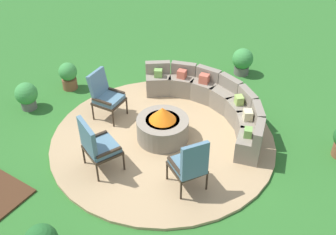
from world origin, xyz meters
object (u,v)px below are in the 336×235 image
lounge_chair_front_right (97,145)px  potted_plant_3 (68,75)px  fire_pit (163,126)px  lounge_chair_front_left (105,94)px  lounge_chair_back_left (190,164)px  curved_stone_bench (214,102)px  potted_plant_0 (27,95)px  potted_plant_1 (243,61)px

lounge_chair_front_right → potted_plant_3: bearing=167.1°
fire_pit → lounge_chair_front_left: (-1.46, -0.00, 0.26)m
lounge_chair_back_left → potted_plant_3: lounge_chair_back_left is taller
lounge_chair_back_left → curved_stone_bench: bearing=47.8°
lounge_chair_front_left → potted_plant_0: lounge_chair_front_left is taller
lounge_chair_back_left → potted_plant_0: (-4.36, 0.23, -0.27)m
curved_stone_bench → fire_pit: bearing=-109.5°
potted_plant_0 → potted_plant_1: size_ratio=0.92×
potted_plant_0 → potted_plant_3: bearing=80.8°
potted_plant_1 → lounge_chair_back_left: bearing=-78.1°
curved_stone_bench → lounge_chair_front_left: 2.35m
fire_pit → potted_plant_3: size_ratio=1.53×
potted_plant_1 → potted_plant_3: bearing=-138.0°
fire_pit → curved_stone_bench: (0.47, 1.32, 0.02)m
lounge_chair_front_left → potted_plant_0: size_ratio=1.65×
curved_stone_bench → lounge_chair_front_right: size_ratio=2.97×
potted_plant_0 → lounge_chair_front_left: bearing=21.1°
fire_pit → lounge_chair_front_right: bearing=-109.8°
fire_pit → lounge_chair_back_left: 1.49m
lounge_chair_back_left → potted_plant_1: lounge_chair_back_left is taller
lounge_chair_front_left → potted_plant_3: bearing=-110.5°
curved_stone_bench → lounge_chair_front_left: (-1.93, -1.32, 0.24)m
potted_plant_1 → potted_plant_3: (-3.27, -2.94, -0.01)m
lounge_chair_front_left → lounge_chair_back_left: (2.61, -0.91, 0.00)m
potted_plant_3 → potted_plant_1: bearing=42.0°
potted_plant_1 → lounge_chair_front_right: bearing=-98.7°
curved_stone_bench → potted_plant_3: size_ratio=4.90×
lounge_chair_front_right → potted_plant_0: 2.82m
lounge_chair_front_left → lounge_chair_front_right: 1.68m
potted_plant_0 → curved_stone_bench: bearing=28.5°
potted_plant_3 → lounge_chair_back_left: bearing=-18.2°
lounge_chair_front_right → potted_plant_1: 4.84m
potted_plant_1 → lounge_chair_front_left: bearing=-116.5°
fire_pit → lounge_chair_front_left: lounge_chair_front_left is taller
curved_stone_bench → lounge_chair_front_right: lounge_chair_front_right is taller
potted_plant_0 → potted_plant_3: potted_plant_3 is taller
lounge_chair_front_left → lounge_chair_front_right: lounge_chair_front_right is taller
fire_pit → potted_plant_3: bearing=171.4°
lounge_chair_front_left → potted_plant_3: lounge_chair_front_left is taller
potted_plant_3 → curved_stone_bench: bearing=13.8°
fire_pit → potted_plant_0: fire_pit is taller
lounge_chair_front_right → potted_plant_0: bearing=-171.4°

